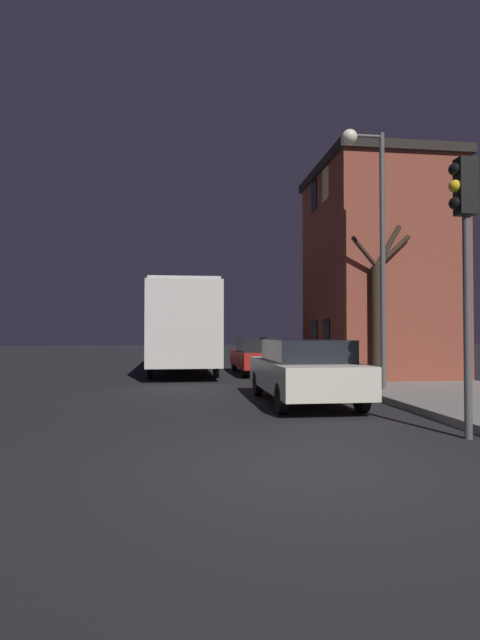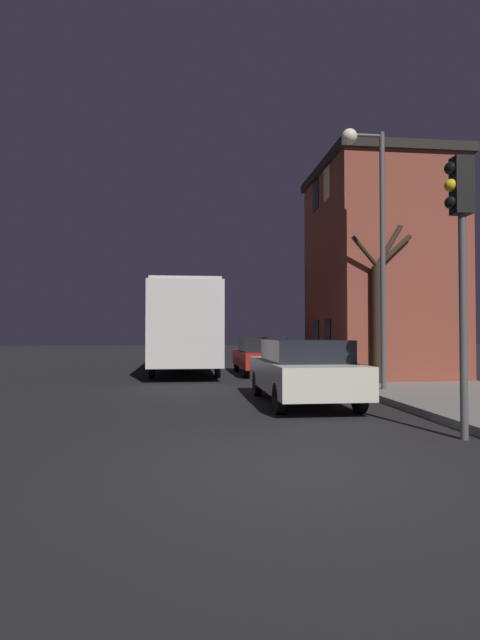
{
  "view_description": "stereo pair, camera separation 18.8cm",
  "coord_description": "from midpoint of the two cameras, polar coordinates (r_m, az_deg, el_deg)",
  "views": [
    {
      "loc": [
        -1.59,
        -5.99,
        1.66
      ],
      "look_at": [
        0.18,
        8.01,
        2.01
      ],
      "focal_mm": 28.0,
      "sensor_mm": 36.0,
      "label": 1
    },
    {
      "loc": [
        -1.4,
        -6.02,
        1.66
      ],
      "look_at": [
        0.18,
        8.01,
        2.01
      ],
      "focal_mm": 28.0,
      "sensor_mm": 36.0,
      "label": 2
    }
  ],
  "objects": [
    {
      "name": "ground_plane",
      "position": [
        6.41,
        7.59,
        -16.42
      ],
      "size": [
        120.0,
        120.0,
        0.0
      ],
      "primitive_type": "plane",
      "color": "black"
    },
    {
      "name": "brick_building",
      "position": [
        18.55,
        15.88,
        5.55
      ],
      "size": [
        4.42,
        5.27,
        7.44
      ],
      "color": "brown",
      "rests_on": "sidewalk"
    },
    {
      "name": "streetlamp",
      "position": [
        14.03,
        15.13,
        11.56
      ],
      "size": [
        1.18,
        0.41,
        6.92
      ],
      "color": "#4C4C4C",
      "rests_on": "sidewalk"
    },
    {
      "name": "traffic_light",
      "position": [
        8.64,
        24.46,
        8.69
      ],
      "size": [
        0.43,
        0.24,
        4.41
      ],
      "color": "#4C4C4C",
      "rests_on": "ground"
    },
    {
      "name": "bare_tree",
      "position": [
        15.49,
        15.94,
        0.93
      ],
      "size": [
        2.04,
        0.65,
        4.79
      ],
      "color": "#2D2319",
      "rests_on": "sidewalk"
    },
    {
      "name": "bus",
      "position": [
        22.11,
        -6.06,
        -0.26
      ],
      "size": [
        2.57,
        11.75,
        3.54
      ],
      "color": "beige",
      "rests_on": "ground"
    },
    {
      "name": "car_near_lane",
      "position": [
        11.82,
        7.64,
        -5.65
      ],
      "size": [
        1.87,
        4.64,
        1.49
      ],
      "color": "beige",
      "rests_on": "ground"
    },
    {
      "name": "car_mid_lane",
      "position": [
        19.89,
        2.68,
        -4.0
      ],
      "size": [
        1.8,
        4.71,
        1.47
      ],
      "color": "#B21E19",
      "rests_on": "ground"
    }
  ]
}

